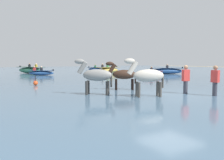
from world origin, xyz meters
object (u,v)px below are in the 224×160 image
boat_near_port (152,74)px  person_spectator_far (215,83)px  horse_lead_pinto (147,77)px  horse_trailing_grey (96,76)px  person_wading_close (186,81)px  horse_flank_dark_bay (123,75)px  boat_mid_channel (41,73)px  boat_far_inshore (167,71)px  boat_near_starboard (108,70)px  boat_distant_west (95,69)px  boat_far_offshore (31,70)px  channel_buoy (36,83)px

boat_near_port → person_spectator_far: 13.76m
horse_lead_pinto → horse_trailing_grey: horse_lead_pinto is taller
horse_lead_pinto → person_spectator_far: 3.06m
horse_lead_pinto → person_wading_close: 2.22m
boat_near_port → horse_trailing_grey: bearing=-141.3°
horse_flank_dark_bay → person_spectator_far: (2.16, -4.02, -0.19)m
horse_flank_dark_bay → boat_near_port: horse_flank_dark_bay is taller
boat_mid_channel → person_wading_close: 18.37m
boat_far_inshore → horse_flank_dark_bay: bearing=-142.6°
boat_near_starboard → boat_near_port: size_ratio=1.43×
boat_distant_west → horse_lead_pinto: bearing=-113.2°
boat_far_offshore → person_wading_close: bearing=-85.4°
boat_far_offshore → horse_lead_pinto: bearing=-90.9°
horse_lead_pinto → person_spectator_far: size_ratio=1.19×
boat_far_offshore → boat_distant_west: bearing=15.1°
horse_lead_pinto → channel_buoy: bearing=111.1°
boat_mid_channel → channel_buoy: bearing=-107.1°
horse_flank_dark_bay → boat_far_offshore: size_ratio=0.45×
person_wading_close → horse_flank_dark_bay: bearing=120.2°
horse_trailing_grey → person_spectator_far: 5.31m
channel_buoy → horse_trailing_grey: bearing=-77.4°
boat_distant_west → person_wading_close: 27.16m
horse_flank_dark_bay → person_wading_close: size_ratio=1.09×
horse_lead_pinto → horse_flank_dark_bay: (0.55, 2.63, -0.09)m
boat_near_starboard → channel_buoy: 15.62m
boat_mid_channel → person_spectator_far: (2.31, -19.47, 0.32)m
horse_lead_pinto → horse_flank_dark_bay: bearing=78.2°
horse_flank_dark_bay → boat_near_port: size_ratio=0.64×
boat_near_starboard → person_spectator_far: person_spectator_far is taller
horse_trailing_grey → boat_mid_channel: size_ratio=0.70×
person_wading_close → channel_buoy: (-5.06, 7.65, -0.44)m
horse_lead_pinto → boat_near_starboard: size_ratio=0.49×
boat_mid_channel → boat_distant_west: size_ratio=1.07×
channel_buoy → person_spectator_far: bearing=-57.8°
boat_far_inshore → person_spectator_far: 18.09m
boat_mid_channel → boat_distant_west: boat_distant_west is taller
boat_mid_channel → person_spectator_far: 19.61m
horse_trailing_grey → boat_far_offshore: bearing=84.7°
horse_lead_pinto → boat_near_starboard: bearing=64.0°
boat_near_starboard → channel_buoy: boat_near_starboard is taller
person_wading_close → horse_lead_pinto: bearing=174.7°
person_wading_close → boat_near_starboard: bearing=70.1°
boat_near_starboard → boat_far_offshore: (-8.38, 4.76, 0.02)m
channel_buoy → boat_near_port: bearing=14.2°
horse_trailing_grey → person_spectator_far: horse_trailing_grey is taller
boat_far_offshore → boat_mid_channel: 4.58m
horse_trailing_grey → boat_near_starboard: bearing=57.5°
horse_trailing_grey → channel_buoy: size_ratio=2.92×
horse_trailing_grey → person_wading_close: horse_trailing_grey is taller
boat_distant_west → channel_buoy: boat_distant_west is taller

